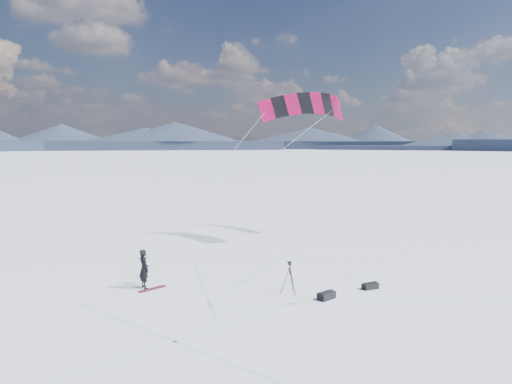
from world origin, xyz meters
TOP-DOWN VIEW (x-y plane):
  - ground at (0.00, 0.00)m, footprint 1800.00×1800.00m
  - horizon_hills at (-0.00, 0.00)m, footprint 704.00×705.94m
  - snow_tracks at (0.33, 0.01)m, footprint 17.62×10.25m
  - snowkiter at (-3.29, 3.25)m, footprint 0.42×0.63m
  - snowboard at (-3.08, 2.87)m, footprint 1.36×0.54m
  - tripod at (1.53, -0.85)m, footprint 0.70×0.61m
  - gear_bag_a at (2.29, -2.32)m, footprint 0.82×0.47m
  - gear_bag_b at (4.80, -2.31)m, footprint 0.74×0.43m
  - power_kite at (9.21, 7.91)m, footprint 13.84×7.44m

SIDE VIEW (x-z plane):
  - ground at x=0.00m, z-range 0.00..0.00m
  - snowkiter at x=-3.29m, z-range -0.86..0.86m
  - snow_tracks at x=0.33m, z-range 0.00..0.01m
  - snowboard at x=-3.08m, z-range 0.00..0.04m
  - gear_bag_b at x=4.80m, z-range -0.02..0.30m
  - gear_bag_a at x=2.29m, z-range -0.02..0.33m
  - tripod at x=1.53m, z-range 0.20..1.57m
  - horizon_hills at x=0.00m, z-range -0.93..7.07m
  - power_kite at x=9.21m, z-range 4.48..12.59m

